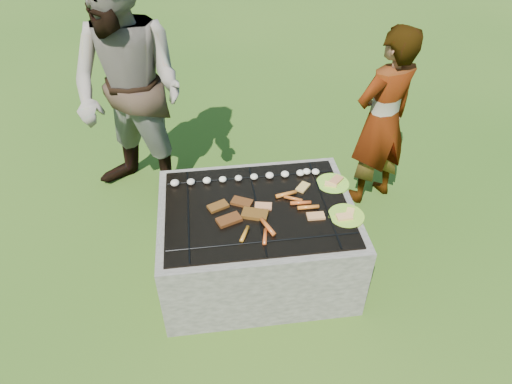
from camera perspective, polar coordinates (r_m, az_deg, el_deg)
lawn at (r=3.44m, az=0.11°, el=-9.55°), size 60.00×60.00×0.00m
fire_pit at (r=3.23m, az=0.12°, el=-6.28°), size 1.30×1.00×0.62m
mushrooms at (r=3.22m, az=-0.72°, el=1.91°), size 1.06×0.07×0.04m
pork_slabs at (r=2.95m, az=-2.18°, el=-2.48°), size 0.40×0.29×0.02m
sausages at (r=2.94m, az=3.21°, el=-2.71°), size 0.55×0.48×0.03m
bread_on_grate at (r=3.03m, az=4.77°, el=-1.45°), size 0.44×0.40×0.02m
plate_far at (r=3.24m, az=9.59°, el=1.08°), size 0.25×0.25×0.03m
plate_near at (r=3.00m, az=11.20°, el=-2.95°), size 0.31×0.31×0.03m
cook at (r=3.75m, az=15.50°, el=8.60°), size 0.65×0.54×1.51m
bystander at (r=3.65m, az=-15.53°, el=11.94°), size 1.22×1.16×1.98m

